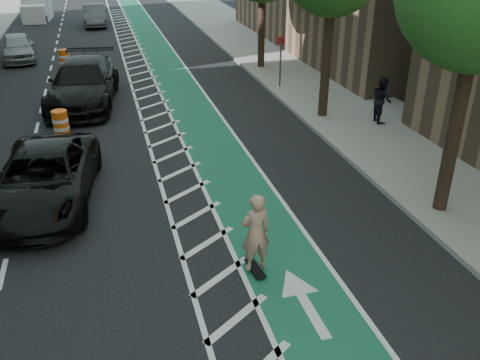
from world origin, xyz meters
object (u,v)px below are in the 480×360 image
object	(u,v)px
skateboarder	(256,233)
barrel_a	(61,124)
suv_far	(83,83)
suv_near	(44,178)

from	to	relation	value
skateboarder	barrel_a	bearing A→B (deg)	-71.19
skateboarder	suv_far	world-z (taller)	skateboarder
suv_far	barrel_a	bearing A→B (deg)	-94.96
suv_near	barrel_a	bearing A→B (deg)	94.92
skateboarder	suv_far	xyz separation A→B (m)	(-3.65, 13.57, -0.10)
skateboarder	suv_far	distance (m)	14.06
skateboarder	barrel_a	xyz separation A→B (m)	(-4.50, 9.85, -0.57)
suv_near	barrel_a	size ratio (longest dim) A/B	5.65
barrel_a	suv_near	bearing A→B (deg)	-92.20
suv_far	barrel_a	xyz separation A→B (m)	(-0.85, -3.73, -0.47)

